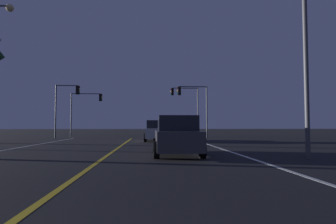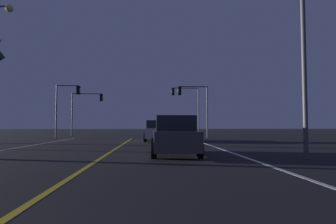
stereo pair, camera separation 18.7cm
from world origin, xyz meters
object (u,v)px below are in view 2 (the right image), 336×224
at_px(car_lead_same_lane, 174,136).
at_px(traffic_light_near_left, 68,99).
at_px(traffic_light_far_left, 88,104).
at_px(car_ahead_far, 156,131).
at_px(traffic_light_near_right, 193,99).
at_px(traffic_light_far_right, 186,100).
at_px(street_lamp_right_near, 290,41).

distance_m(car_lead_same_lane, traffic_light_near_left, 19.41).
bearing_deg(traffic_light_far_left, car_ahead_far, -53.58).
bearing_deg(traffic_light_near_left, car_ahead_far, -32.40).
relative_size(traffic_light_near_right, traffic_light_far_right, 0.90).
bearing_deg(street_lamp_right_near, car_ahead_far, -67.90).
relative_size(car_ahead_far, traffic_light_far_right, 0.72).
bearing_deg(car_ahead_far, traffic_light_near_left, 57.60).
bearing_deg(traffic_light_far_left, street_lamp_right_near, -60.63).
height_order(car_lead_same_lane, traffic_light_far_right, traffic_light_far_right).
xyz_separation_m(car_ahead_far, traffic_light_far_right, (3.83, 11.19, 3.61)).
xyz_separation_m(traffic_light_far_left, street_lamp_right_near, (13.33, -23.69, 0.70)).
distance_m(car_lead_same_lane, traffic_light_far_right, 22.58).
distance_m(traffic_light_near_right, traffic_light_far_right, 5.52).
bearing_deg(street_lamp_right_near, traffic_light_near_right, -86.32).
bearing_deg(car_ahead_far, car_lead_same_lane, -176.64).
relative_size(car_ahead_far, traffic_light_near_left, 0.80).
distance_m(car_lead_same_lane, car_ahead_far, 10.89).
bearing_deg(traffic_light_far_left, traffic_light_near_right, -24.33).
bearing_deg(traffic_light_far_left, traffic_light_near_left, -97.40).
xyz_separation_m(traffic_light_near_right, traffic_light_far_right, (-0.07, 5.50, 0.41)).
bearing_deg(traffic_light_far_right, car_ahead_far, 71.10).
bearing_deg(traffic_light_far_left, traffic_light_far_right, 0.00).
height_order(car_ahead_far, traffic_light_near_right, traffic_light_near_right).
relative_size(traffic_light_near_right, traffic_light_far_left, 1.04).
xyz_separation_m(car_ahead_far, traffic_light_far_left, (-8.26, 11.19, 3.09)).
height_order(car_lead_same_lane, traffic_light_near_right, traffic_light_near_right).
xyz_separation_m(traffic_light_near_left, traffic_light_far_left, (0.71, 5.50, -0.07)).
bearing_deg(traffic_light_far_left, car_lead_same_lane, -68.04).
height_order(traffic_light_far_left, street_lamp_right_near, street_lamp_right_near).
bearing_deg(car_lead_same_lane, street_lamp_right_near, -110.14).
bearing_deg(car_lead_same_lane, traffic_light_far_right, -8.24).
bearing_deg(traffic_light_near_left, traffic_light_near_right, 0.00).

